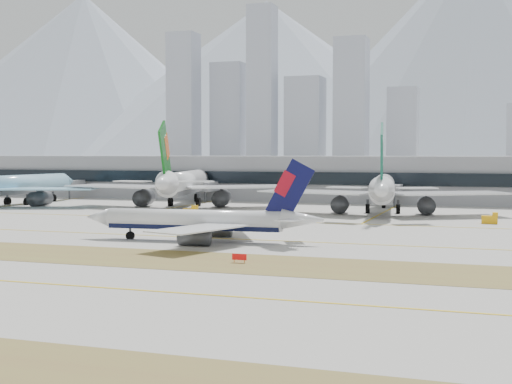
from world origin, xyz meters
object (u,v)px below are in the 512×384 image
(terminal, at_px, (349,178))
(taxiing_airliner, at_px, (202,221))
(widebody_eva, at_px, (183,184))
(widebody_korean, at_px, (15,186))
(widebody_cathay, at_px, (383,190))

(terminal, bearing_deg, taxiing_airliner, -90.78)
(widebody_eva, bearing_deg, taxiing_airliner, -166.25)
(widebody_korean, height_order, widebody_cathay, widebody_cathay)
(taxiing_airliner, distance_m, widebody_korean, 111.88)
(widebody_eva, height_order, terminal, widebody_eva)
(taxiing_airliner, relative_size, widebody_korean, 0.73)
(widebody_korean, relative_size, widebody_eva, 0.90)
(widebody_cathay, bearing_deg, taxiing_airliner, 154.99)
(taxiing_airliner, bearing_deg, widebody_korean, -40.53)
(taxiing_airliner, distance_m, terminal, 124.97)
(widebody_korean, bearing_deg, terminal, -55.07)
(widebody_korean, relative_size, widebody_cathay, 0.95)
(taxiing_airliner, relative_size, widebody_eva, 0.66)
(widebody_eva, xyz_separation_m, widebody_cathay, (60.65, -6.96, -0.42))
(widebody_korean, bearing_deg, widebody_eva, -75.27)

